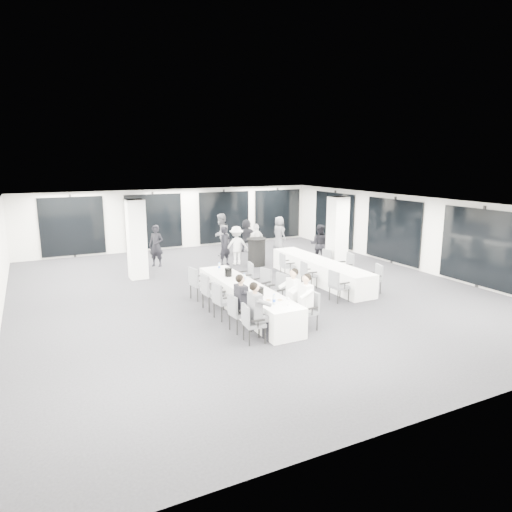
{
  "coord_description": "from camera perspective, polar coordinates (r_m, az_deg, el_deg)",
  "views": [
    {
      "loc": [
        -6.06,
        -12.78,
        4.17
      ],
      "look_at": [
        0.2,
        -0.2,
        1.17
      ],
      "focal_mm": 32.0,
      "sensor_mm": 36.0,
      "label": 1
    }
  ],
  "objects": [
    {
      "name": "seated_guest_c",
      "position": [
        11.29,
        5.96,
        -5.31
      ],
      "size": [
        0.5,
        0.38,
        1.44
      ],
      "rotation": [
        0.0,
        0.0,
        1.57
      ],
      "color": "white",
      "rests_on": "floor"
    },
    {
      "name": "chair_main_right_fourth",
      "position": [
        13.55,
        0.8,
        -3.4
      ],
      "size": [
        0.59,
        0.62,
        0.98
      ],
      "rotation": [
        0.0,
        0.0,
        1.8
      ],
      "color": "#585B61",
      "rests_on": "floor"
    },
    {
      "name": "standing_guest_h",
      "position": [
        18.54,
        7.92,
        1.8
      ],
      "size": [
        0.99,
        1.0,
        1.81
      ],
      "primitive_type": "imported",
      "rotation": [
        0.0,
        0.0,
        2.35
      ],
      "color": "black",
      "rests_on": "floor"
    },
    {
      "name": "chair_side_left_mid",
      "position": [
        15.04,
        6.42,
        -2.15
      ],
      "size": [
        0.48,
        0.53,
        0.87
      ],
      "rotation": [
        0.0,
        0.0,
        -1.67
      ],
      "color": "#585B61",
      "rests_on": "floor"
    },
    {
      "name": "standing_guest_a",
      "position": [
        18.11,
        -3.87,
        1.59
      ],
      "size": [
        0.8,
        0.74,
        1.77
      ],
      "primitive_type": "imported",
      "rotation": [
        0.0,
        0.0,
        0.42
      ],
      "color": "black",
      "rests_on": "floor"
    },
    {
      "name": "chair_main_left_fourth",
      "position": [
        12.86,
        -5.79,
        -4.18
      ],
      "size": [
        0.55,
        0.6,
        1.03
      ],
      "rotation": [
        0.0,
        0.0,
        -1.52
      ],
      "color": "#585B61",
      "rests_on": "floor"
    },
    {
      "name": "chair_side_right_near",
      "position": [
        14.94,
        14.65,
        -2.5
      ],
      "size": [
        0.56,
        0.58,
        0.9
      ],
      "rotation": [
        0.0,
        0.0,
        1.31
      ],
      "color": "#585B61",
      "rests_on": "floor"
    },
    {
      "name": "column_right",
      "position": [
        17.4,
        10.11,
        2.72
      ],
      "size": [
        0.6,
        0.6,
        2.8
      ],
      "primitive_type": "cube",
      "color": "white",
      "rests_on": "floor"
    },
    {
      "name": "seated_guest_b",
      "position": [
        11.21,
        -1.6,
        -5.38
      ],
      "size": [
        0.5,
        0.38,
        1.44
      ],
      "rotation": [
        0.0,
        0.0,
        -1.57
      ],
      "color": "black",
      "rests_on": "floor"
    },
    {
      "name": "standing_guest_c",
      "position": [
        18.25,
        -2.46,
        1.65
      ],
      "size": [
        1.19,
        0.71,
        1.75
      ],
      "primitive_type": "imported",
      "rotation": [
        0.0,
        0.0,
        3.02
      ],
      "color": "white",
      "rests_on": "floor"
    },
    {
      "name": "plate_a",
      "position": [
        11.28,
        1.57,
        -5.54
      ],
      "size": [
        0.2,
        0.2,
        0.03
      ],
      "color": "white",
      "rests_on": "banquet_table_main"
    },
    {
      "name": "water_bottle_c",
      "position": [
        14.37,
        -4.62,
        -1.29
      ],
      "size": [
        0.07,
        0.07,
        0.22
      ],
      "primitive_type": "cylinder",
      "color": "silver",
      "rests_on": "banquet_table_main"
    },
    {
      "name": "ice_bucket_near",
      "position": [
        11.64,
        0.5,
        -4.46
      ],
      "size": [
        0.2,
        0.2,
        0.22
      ],
      "primitive_type": "cylinder",
      "color": "black",
      "rests_on": "banquet_table_main"
    },
    {
      "name": "standing_guest_e",
      "position": [
        21.13,
        2.91,
        3.11
      ],
      "size": [
        0.64,
        0.92,
        1.77
      ],
      "primitive_type": "imported",
      "rotation": [
        0.0,
        0.0,
        1.71
      ],
      "color": "#585A60",
      "rests_on": "floor"
    },
    {
      "name": "water_bottle_a",
      "position": [
        10.96,
        2.27,
        -5.46
      ],
      "size": [
        0.08,
        0.08,
        0.24
      ],
      "primitive_type": "cylinder",
      "color": "silver",
      "rests_on": "banquet_table_main"
    },
    {
      "name": "water_bottle_b",
      "position": [
        13.06,
        -1.47,
        -2.68
      ],
      "size": [
        0.06,
        0.06,
        0.19
      ],
      "primitive_type": "cylinder",
      "color": "silver",
      "rests_on": "banquet_table_main"
    },
    {
      "name": "banquet_table_main",
      "position": [
        12.74,
        -1.34,
        -5.28
      ],
      "size": [
        0.9,
        5.0,
        0.75
      ],
      "primitive_type": "cube",
      "color": "white",
      "rests_on": "floor"
    },
    {
      "name": "column_left",
      "position": [
        16.55,
        -14.7,
        2.03
      ],
      "size": [
        0.6,
        0.6,
        2.8
      ],
      "primitive_type": "cube",
      "color": "white",
      "rests_on": "floor"
    },
    {
      "name": "standing_guest_b",
      "position": [
        20.0,
        -4.39,
        3.03
      ],
      "size": [
        1.16,
        1.13,
        2.08
      ],
      "primitive_type": "imported",
      "rotation": [
        0.0,
        0.0,
        3.88
      ],
      "color": "#585A60",
      "rests_on": "floor"
    },
    {
      "name": "chair_main_left_near",
      "position": [
        10.58,
        -0.63,
        -8.11
      ],
      "size": [
        0.5,
        0.55,
        0.92
      ],
      "rotation": [
        0.0,
        0.0,
        -1.66
      ],
      "color": "#585B61",
      "rests_on": "floor"
    },
    {
      "name": "wine_glass",
      "position": [
        10.92,
        4.02,
        -5.4
      ],
      "size": [
        0.08,
        0.08,
        0.2
      ],
      "color": "silver",
      "rests_on": "banquet_table_main"
    },
    {
      "name": "chair_main_right_near",
      "position": [
        11.46,
        6.62,
        -6.47
      ],
      "size": [
        0.51,
        0.56,
        0.95
      ],
      "rotation": [
        0.0,
        0.0,
        1.63
      ],
      "color": "#585B61",
      "rests_on": "floor"
    },
    {
      "name": "standing_guest_g",
      "position": [
        18.3,
        -12.38,
        1.59
      ],
      "size": [
        0.87,
        0.86,
        1.86
      ],
      "primitive_type": "imported",
      "rotation": [
        0.0,
        0.0,
        -0.72
      ],
      "color": "black",
      "rests_on": "floor"
    },
    {
      "name": "banquet_table_side",
      "position": [
        15.92,
        7.93,
        -1.85
      ],
      "size": [
        0.9,
        5.0,
        0.75
      ],
      "primitive_type": "cube",
      "color": "white",
      "rests_on": "floor"
    },
    {
      "name": "cocktail_table",
      "position": [
        18.08,
        0.08,
        0.52
      ],
      "size": [
        0.79,
        0.79,
        1.09
      ],
      "color": "black",
      "rests_on": "floor"
    },
    {
      "name": "chair_main_right_mid",
      "position": [
        12.72,
        2.83,
        -4.28
      ],
      "size": [
        0.62,
        0.66,
        1.04
      ],
      "rotation": [
        0.0,
        0.0,
        1.78
      ],
      "color": "#585B61",
      "rests_on": "floor"
    },
    {
      "name": "room",
      "position": [
        15.78,
        0.12,
        1.9
      ],
      "size": [
        14.04,
        16.04,
        2.84
      ],
      "color": "black",
      "rests_on": "ground"
    },
    {
      "name": "plate_c",
      "position": [
        12.3,
        -0.45,
        -4.04
      ],
      "size": [
        0.21,
        0.21,
        0.03
      ],
      "color": "white",
      "rests_on": "banquet_table_main"
    },
    {
      "name": "chair_main_left_second",
      "position": [
        11.23,
        -2.34,
        -6.85
      ],
      "size": [
        0.5,
        0.55,
        0.94
      ],
      "rotation": [
        0.0,
        0.0,
        -1.5
      ],
      "color": "#585B61",
      "rests_on": "floor"
    },
    {
      "name": "chair_side_right_mid",
      "position": [
        16.04,
        11.23,
        -1.16
      ],
      "size": [
        0.58,
        0.62,
        0.99
      ],
      "rotation": [
        0.0,
        0.0,
        1.39
      ],
      "color": "#585B61",
      "rests_on": "floor"
    },
    {
      "name": "chair_main_right_far",
      "position": [
        14.5,
        -1.18,
        -2.44
      ],
      "size": [
        0.55,
        0.58,
        0.95
      ],
      "rotation": [
        0.0,
        0.0,
        1.41
      ],
      "color": "#585B61",
      "rests_on": "floor"
    },
    {
      "name": "plate_b",
      "position": [
        11.3,
        3.0,
        -5.52
      ],
      "size": [
        0.19,
        0.19,
        0.03
      ],
      "color": "white",
      "rests_on": "banquet_table_main"
    },
    {
      "name": "seated_guest_d",
      "position": [
        11.77,
        4.41,
        -4.55
      ],
      "size": [
        0.5,
        0.38,
        1.44
      ],
      "rotation": [
        0.0,
        0.0,
        1.57
      ],
      "color": "white",
      "rests_on": "floor"
    },
    {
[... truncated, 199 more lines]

